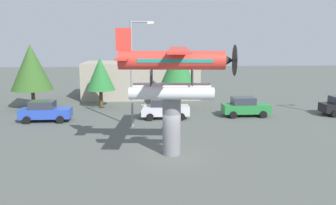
% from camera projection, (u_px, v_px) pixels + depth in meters
% --- Properties ---
extents(ground_plane, '(140.00, 140.00, 0.00)m').
position_uv_depth(ground_plane, '(172.00, 154.00, 21.79)').
color(ground_plane, '#515651').
extents(display_pedestal, '(1.10, 1.10, 3.55)m').
position_uv_depth(display_pedestal, '(172.00, 126.00, 21.47)').
color(display_pedestal, slate).
rests_on(display_pedestal, ground).
extents(floatplane_monument, '(7.01, 10.46, 4.00)m').
position_uv_depth(floatplane_monument, '(174.00, 68.00, 20.87)').
color(floatplane_monument, silver).
rests_on(floatplane_monument, display_pedestal).
extents(car_near_blue, '(4.20, 2.02, 1.76)m').
position_uv_depth(car_near_blue, '(45.00, 111.00, 30.26)').
color(car_near_blue, '#2847B7').
rests_on(car_near_blue, ground).
extents(car_mid_silver, '(4.20, 2.02, 1.76)m').
position_uv_depth(car_mid_silver, '(164.00, 109.00, 31.36)').
color(car_mid_silver, silver).
rests_on(car_mid_silver, ground).
extents(car_far_green, '(4.20, 2.02, 1.76)m').
position_uv_depth(car_far_green, '(245.00, 107.00, 32.26)').
color(car_far_green, '#237A38').
rests_on(car_far_green, ground).
extents(streetlight_primary, '(1.84, 0.28, 8.29)m').
position_uv_depth(streetlight_primary, '(134.00, 67.00, 27.79)').
color(streetlight_primary, gray).
rests_on(streetlight_primary, ground).
extents(storefront_building, '(13.41, 6.48, 4.20)m').
position_uv_depth(storefront_building, '(141.00, 80.00, 42.88)').
color(storefront_building, '#9E9384').
rests_on(storefront_building, ground).
extents(tree_west, '(4.11, 4.11, 6.41)m').
position_uv_depth(tree_west, '(31.00, 67.00, 35.62)').
color(tree_west, brown).
rests_on(tree_west, ground).
extents(tree_east, '(2.97, 2.97, 5.04)m').
position_uv_depth(tree_east, '(100.00, 74.00, 36.33)').
color(tree_east, brown).
rests_on(tree_east, ground).
extents(tree_center_back, '(3.33, 3.33, 6.26)m').
position_uv_depth(tree_center_back, '(178.00, 65.00, 35.72)').
color(tree_center_back, brown).
rests_on(tree_center_back, ground).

